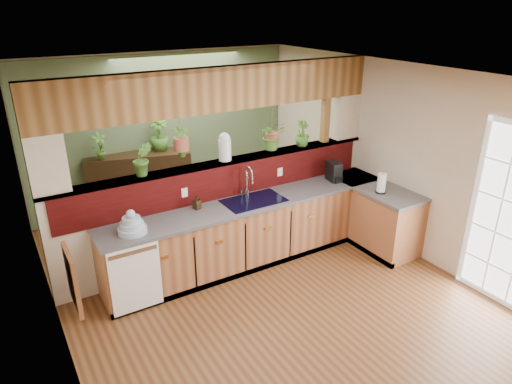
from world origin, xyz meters
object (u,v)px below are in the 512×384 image
faucet (248,180)px  paper_towel (382,183)px  glass_jar (225,147)px  shelving_console (141,186)px  dish_stack (132,226)px  soap_dispenser (197,202)px  coffee_maker (334,172)px

faucet → paper_towel: faucet is taller
glass_jar → shelving_console: size_ratio=0.23×
dish_stack → glass_jar: glass_jar is taller
soap_dispenser → shelving_console: soap_dispenser is taller
soap_dispenser → coffee_maker: (2.12, -0.14, 0.04)m
coffee_maker → glass_jar: bearing=177.3°
soap_dispenser → paper_towel: (2.38, -0.82, 0.05)m
paper_towel → shelving_console: bearing=129.9°
soap_dispenser → coffee_maker: 2.13m
dish_stack → paper_towel: size_ratio=1.10×
coffee_maker → shelving_console: 3.20m
paper_towel → glass_jar: glass_jar is taller
faucet → soap_dispenser: bearing=-179.4°
glass_jar → paper_towel: bearing=-29.4°
dish_stack → paper_towel: bearing=-10.5°
soap_dispenser → glass_jar: 0.82m
dish_stack → shelving_console: (0.82, 2.34, -0.49)m
faucet → coffee_maker: faucet is taller
dish_stack → shelving_console: 2.52m
dish_stack → coffee_maker: bearing=1.5°
coffee_maker → shelving_console: coffee_maker is taller
dish_stack → glass_jar: size_ratio=0.88×
paper_towel → glass_jar: bearing=150.6°
faucet → soap_dispenser: size_ratio=2.39×
dish_stack → coffee_maker: size_ratio=1.16×
faucet → soap_dispenser: (-0.75, -0.01, -0.14)m
glass_jar → coffee_maker: bearing=-12.8°
faucet → paper_towel: bearing=-27.0°
faucet → soap_dispenser: 0.77m
faucet → glass_jar: 0.54m
paper_towel → coffee_maker: bearing=110.7°
coffee_maker → glass_jar: glass_jar is taller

